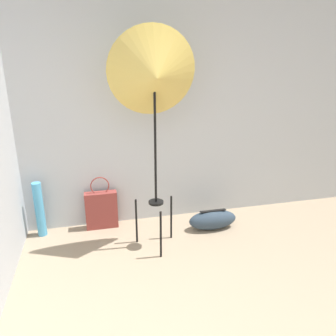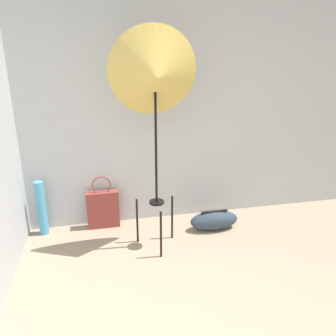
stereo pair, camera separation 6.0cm
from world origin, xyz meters
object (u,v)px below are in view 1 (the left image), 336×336
(photo_umbrella, at_px, (154,76))
(duffel_bag, at_px, (213,220))
(tote_bag, at_px, (101,209))
(paper_roll, at_px, (39,210))

(photo_umbrella, distance_m, duffel_bag, 1.64)
(photo_umbrella, xyz_separation_m, duffel_bag, (0.65, 0.18, -1.50))
(photo_umbrella, relative_size, tote_bag, 3.48)
(photo_umbrella, height_order, tote_bag, photo_umbrella)
(photo_umbrella, bearing_deg, tote_bag, 135.46)
(paper_roll, bearing_deg, duffel_bag, -9.20)
(duffel_bag, bearing_deg, photo_umbrella, -164.46)
(paper_roll, bearing_deg, tote_bag, 1.93)
(tote_bag, distance_m, paper_roll, 0.62)
(duffel_bag, height_order, paper_roll, paper_roll)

